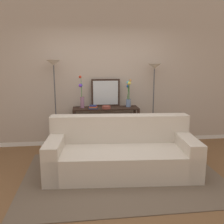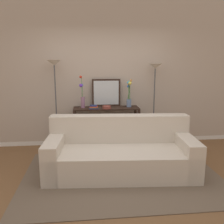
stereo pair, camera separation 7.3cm
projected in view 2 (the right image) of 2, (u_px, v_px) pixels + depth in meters
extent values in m
cube|color=brown|center=(113.00, 184.00, 3.68)|extent=(16.00, 16.00, 0.02)
cube|color=white|center=(103.00, 140.00, 5.56)|extent=(12.00, 0.15, 0.09)
cube|color=#B7A899|center=(103.00, 70.00, 5.25)|extent=(12.00, 0.14, 3.01)
cube|color=brown|center=(122.00, 175.00, 3.92)|extent=(3.06, 2.15, 0.01)
cube|color=beige|center=(121.00, 161.00, 3.98)|extent=(2.39, 1.15, 0.42)
cube|color=beige|center=(120.00, 128.00, 4.25)|extent=(2.34, 0.42, 0.46)
cube|color=beige|center=(55.00, 156.00, 3.92)|extent=(0.31, 1.00, 0.60)
cube|color=beige|center=(186.00, 155.00, 4.00)|extent=(0.31, 1.00, 0.60)
cube|color=black|center=(106.00, 108.00, 5.09)|extent=(1.34, 0.40, 0.03)
cube|color=black|center=(106.00, 140.00, 5.22)|extent=(1.23, 0.34, 0.01)
cube|color=black|center=(75.00, 131.00, 4.93)|extent=(0.05, 0.05, 0.82)
cube|color=black|center=(138.00, 129.00, 5.07)|extent=(0.05, 0.05, 0.82)
cube|color=black|center=(76.00, 127.00, 5.27)|extent=(0.05, 0.05, 0.82)
cube|color=black|center=(135.00, 125.00, 5.41)|extent=(0.05, 0.05, 0.82)
cylinder|color=#4C4C51|center=(58.00, 148.00, 5.12)|extent=(0.26, 0.26, 0.02)
cylinder|color=#4C4C51|center=(56.00, 108.00, 4.95)|extent=(0.02, 0.02, 1.68)
cone|color=silver|center=(54.00, 63.00, 4.78)|extent=(0.28, 0.28, 0.10)
cylinder|color=#4C4C51|center=(153.00, 145.00, 5.33)|extent=(0.26, 0.26, 0.02)
cylinder|color=#4C4C51|center=(154.00, 108.00, 5.17)|extent=(0.02, 0.02, 1.61)
cone|color=silver|center=(155.00, 66.00, 5.00)|extent=(0.28, 0.28, 0.10)
cube|color=black|center=(106.00, 93.00, 5.19)|extent=(0.59, 0.02, 0.57)
cube|color=silver|center=(106.00, 93.00, 5.18)|extent=(0.52, 0.01, 0.50)
cylinder|color=gray|center=(83.00, 102.00, 5.03)|extent=(0.08, 0.08, 0.22)
cylinder|color=#3D7538|center=(82.00, 91.00, 4.99)|extent=(0.01, 0.02, 0.23)
sphere|color=#6A38D4|center=(81.00, 85.00, 4.97)|extent=(0.07, 0.07, 0.07)
cylinder|color=#3D7538|center=(82.00, 87.00, 4.97)|extent=(0.02, 0.04, 0.40)
sphere|color=red|center=(81.00, 77.00, 4.92)|extent=(0.05, 0.05, 0.05)
cylinder|color=#3D7538|center=(82.00, 91.00, 5.00)|extent=(0.02, 0.02, 0.23)
sphere|color=#426BD3|center=(82.00, 85.00, 4.99)|extent=(0.06, 0.06, 0.06)
cylinder|color=#6B84AD|center=(129.00, 103.00, 5.14)|extent=(0.10, 0.10, 0.16)
cylinder|color=#3D7538|center=(130.00, 90.00, 5.08)|extent=(0.01, 0.03, 0.39)
sphere|color=#CD8543|center=(131.00, 80.00, 5.04)|extent=(0.05, 0.05, 0.05)
cylinder|color=#3D7538|center=(129.00, 91.00, 5.08)|extent=(0.04, 0.01, 0.33)
sphere|color=#E9DA4D|center=(130.00, 83.00, 5.03)|extent=(0.07, 0.07, 0.07)
cylinder|color=#3D7538|center=(129.00, 91.00, 5.08)|extent=(0.02, 0.02, 0.34)
sphere|color=#2BAAE1|center=(128.00, 83.00, 5.03)|extent=(0.05, 0.05, 0.05)
cylinder|color=#3D7538|center=(129.00, 91.00, 5.11)|extent=(0.06, 0.02, 0.35)
sphere|color=#39A7D7|center=(129.00, 82.00, 5.09)|extent=(0.05, 0.05, 0.05)
cylinder|color=#3D7538|center=(129.00, 93.00, 5.11)|extent=(0.02, 0.01, 0.26)
sphere|color=blue|center=(128.00, 86.00, 5.11)|extent=(0.06, 0.06, 0.06)
cylinder|color=brown|center=(107.00, 107.00, 4.95)|extent=(0.17, 0.17, 0.05)
torus|color=brown|center=(107.00, 106.00, 4.95)|extent=(0.17, 0.17, 0.01)
cube|color=navy|center=(93.00, 108.00, 4.96)|extent=(0.18, 0.15, 0.02)
cube|color=#B77F33|center=(94.00, 107.00, 4.95)|extent=(0.17, 0.14, 0.01)
cube|color=#BC3328|center=(94.00, 107.00, 4.95)|extent=(0.17, 0.13, 0.02)
cube|color=navy|center=(93.00, 106.00, 4.95)|extent=(0.15, 0.13, 0.02)
cube|color=gold|center=(81.00, 145.00, 5.18)|extent=(0.03, 0.16, 0.11)
cube|color=slate|center=(83.00, 145.00, 5.19)|extent=(0.03, 0.15, 0.10)
cube|color=#236033|center=(84.00, 145.00, 5.19)|extent=(0.03, 0.15, 0.12)
cube|color=#B77F33|center=(86.00, 145.00, 5.20)|extent=(0.06, 0.14, 0.12)
cube|color=maroon|center=(89.00, 145.00, 5.20)|extent=(0.05, 0.13, 0.12)
cube|color=#2D2D33|center=(92.00, 145.00, 5.21)|extent=(0.05, 0.17, 0.12)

